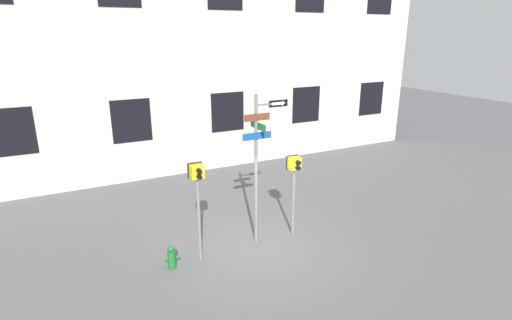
# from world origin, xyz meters

# --- Properties ---
(ground_plane) EXTENTS (60.00, 60.00, 0.00)m
(ground_plane) POSITION_xyz_m (0.00, 0.00, 0.00)
(ground_plane) COLOR #515154
(street_sign_pole) EXTENTS (1.34, 0.84, 4.19)m
(street_sign_pole) POSITION_xyz_m (0.11, 0.42, 2.54)
(street_sign_pole) COLOR slate
(street_sign_pole) RESTS_ON ground_plane
(pedestrian_signal_left) EXTENTS (0.38, 0.40, 2.64)m
(pedestrian_signal_left) POSITION_xyz_m (-1.69, 0.24, 2.05)
(pedestrian_signal_left) COLOR slate
(pedestrian_signal_left) RESTS_ON ground_plane
(pedestrian_signal_right) EXTENTS (0.37, 0.40, 2.39)m
(pedestrian_signal_right) POSITION_xyz_m (1.21, 0.35, 1.86)
(pedestrian_signal_right) COLOR slate
(pedestrian_signal_right) RESTS_ON ground_plane
(fire_hydrant) EXTENTS (0.36, 0.20, 0.63)m
(fire_hydrant) POSITION_xyz_m (-2.46, 0.19, 0.30)
(fire_hydrant) COLOR #196028
(fire_hydrant) RESTS_ON ground_plane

